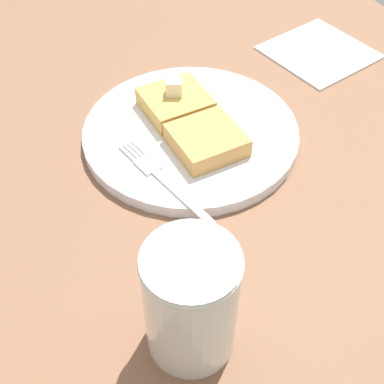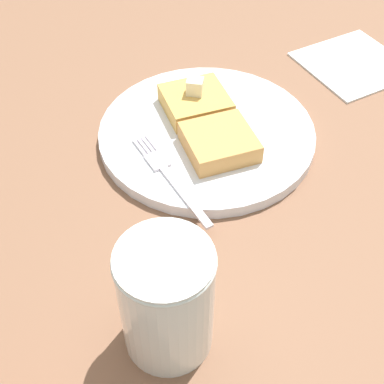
% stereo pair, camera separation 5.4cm
% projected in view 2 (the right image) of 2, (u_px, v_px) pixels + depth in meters
% --- Properties ---
extents(table_surface, '(1.08, 1.08, 0.02)m').
position_uv_depth(table_surface, '(112.00, 132.00, 0.68)').
color(table_surface, brown).
rests_on(table_surface, ground).
extents(plate, '(0.26, 0.26, 0.01)m').
position_uv_depth(plate, '(207.00, 133.00, 0.66)').
color(plate, white).
rests_on(plate, table_surface).
extents(toast_slice_left, '(0.08, 0.08, 0.02)m').
position_uv_depth(toast_slice_left, '(196.00, 102.00, 0.67)').
color(toast_slice_left, gold).
rests_on(toast_slice_left, plate).
extents(toast_slice_middle, '(0.08, 0.08, 0.02)m').
position_uv_depth(toast_slice_middle, '(219.00, 142.00, 0.62)').
color(toast_slice_middle, tan).
rests_on(toast_slice_middle, plate).
extents(butter_pat_primary, '(0.02, 0.03, 0.02)m').
position_uv_depth(butter_pat_primary, '(195.00, 86.00, 0.65)').
color(butter_pat_primary, '#F1EAC3').
rests_on(butter_pat_primary, toast_slice_left).
extents(fork, '(0.16, 0.05, 0.00)m').
position_uv_depth(fork, '(167.00, 173.00, 0.60)').
color(fork, silver).
rests_on(fork, plate).
extents(syrup_jar, '(0.08, 0.08, 0.12)m').
position_uv_depth(syrup_jar, '(170.00, 301.00, 0.44)').
color(syrup_jar, '#461C06').
rests_on(syrup_jar, table_surface).
extents(napkin, '(0.16, 0.16, 0.00)m').
position_uv_depth(napkin, '(354.00, 64.00, 0.77)').
color(napkin, white).
rests_on(napkin, table_surface).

